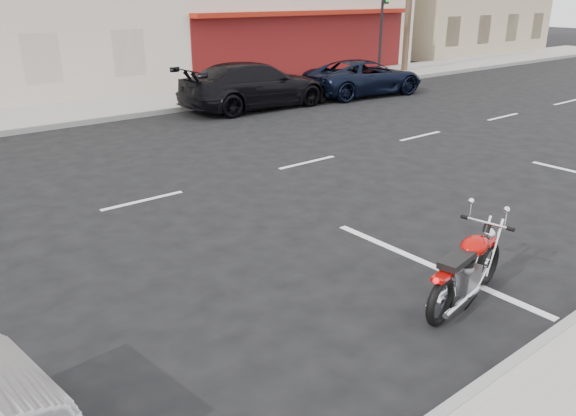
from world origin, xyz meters
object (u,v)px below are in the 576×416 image
Objects in this scene: traffic_light at (383,18)px; motorcycle at (489,253)px; fire_hydrant at (354,68)px; suv_far at (364,77)px; car_far at (255,85)px.

traffic_light reaches higher than motorcycle.
motorcycle is (-11.86, -14.26, -0.10)m from fire_hydrant.
traffic_light is 5.18m from suv_far.
motorcycle is at bearing -133.47° from traffic_light.
suv_far is at bearing -129.45° from fire_hydrant.
fire_hydrant is 3.82m from suv_far.
traffic_light is 9.14m from car_far.
motorcycle is 12.64m from car_far.
car_far is (-7.15, -2.53, 0.22)m from fire_hydrant.
traffic_light is at bearing 36.78° from motorcycle.
suv_far reaches higher than fire_hydrant.
motorcycle is at bearing -129.75° from fire_hydrant.
motorcycle is 14.72m from suv_far.
fire_hydrant is (-1.50, 0.17, -2.03)m from traffic_light.
motorcycle reaches higher than fire_hydrant.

